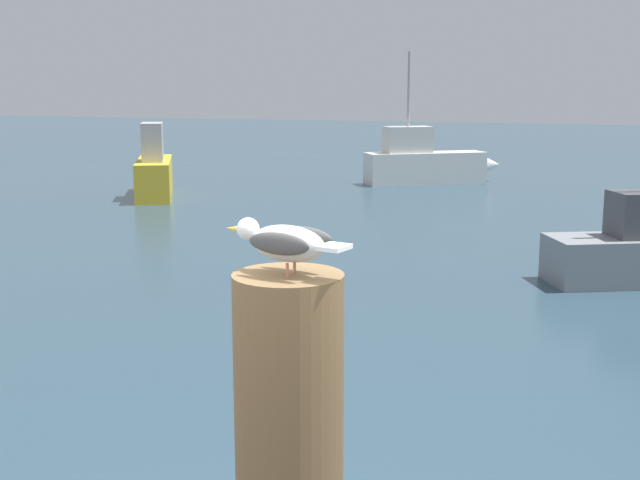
# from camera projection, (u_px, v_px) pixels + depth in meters

# --- Properties ---
(mooring_post) EXTENTS (0.31, 0.31, 1.04)m
(mooring_post) POSITION_uv_depth(u_px,v_px,m) (289.00, 453.00, 2.29)
(mooring_post) COLOR brown
(mooring_post) RESTS_ON harbor_quay
(seagull) EXTENTS (0.39, 0.18, 0.14)m
(seagull) POSITION_uv_depth(u_px,v_px,m) (286.00, 242.00, 2.18)
(seagull) COLOR tan
(seagull) RESTS_ON mooring_post
(boat_yellow) EXTENTS (2.47, 3.57, 1.85)m
(boat_yellow) POSITION_uv_depth(u_px,v_px,m) (155.00, 172.00, 20.21)
(boat_yellow) COLOR yellow
(boat_yellow) RESTS_ON ground_plane
(boat_white) EXTENTS (3.76, 2.98, 3.65)m
(boat_white) POSITION_uv_depth(u_px,v_px,m) (430.00, 162.00, 22.80)
(boat_white) COLOR silver
(boat_white) RESTS_ON ground_plane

